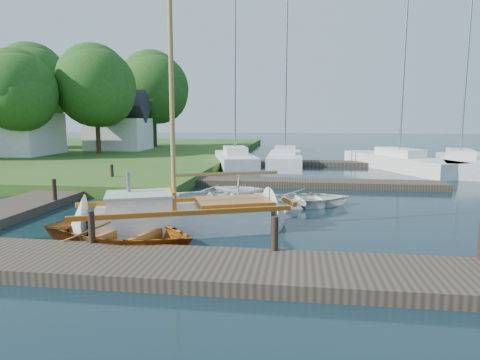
# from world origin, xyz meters

# --- Properties ---
(ground) EXTENTS (160.00, 160.00, 0.00)m
(ground) POSITION_xyz_m (0.00, 0.00, 0.00)
(ground) COLOR black
(ground) RESTS_ON ground
(near_dock) EXTENTS (18.00, 2.20, 0.30)m
(near_dock) POSITION_xyz_m (0.00, -6.00, 0.15)
(near_dock) COLOR #31281F
(near_dock) RESTS_ON ground
(left_dock) EXTENTS (2.20, 18.00, 0.30)m
(left_dock) POSITION_xyz_m (-8.00, 2.00, 0.15)
(left_dock) COLOR #31281F
(left_dock) RESTS_ON ground
(far_dock) EXTENTS (14.00, 1.60, 0.30)m
(far_dock) POSITION_xyz_m (2.00, 6.50, 0.15)
(far_dock) COLOR #31281F
(far_dock) RESTS_ON ground
(pontoon) EXTENTS (30.00, 1.60, 0.30)m
(pontoon) POSITION_xyz_m (10.00, 16.00, 0.15)
(pontoon) COLOR #31281F
(pontoon) RESTS_ON ground
(mooring_post_1) EXTENTS (0.16, 0.16, 0.80)m
(mooring_post_1) POSITION_xyz_m (-3.00, -5.00, 0.70)
(mooring_post_1) COLOR black
(mooring_post_1) RESTS_ON near_dock
(mooring_post_2) EXTENTS (0.16, 0.16, 0.80)m
(mooring_post_2) POSITION_xyz_m (1.50, -5.00, 0.70)
(mooring_post_2) COLOR black
(mooring_post_2) RESTS_ON near_dock
(mooring_post_4) EXTENTS (0.16, 0.16, 0.80)m
(mooring_post_4) POSITION_xyz_m (-7.00, 0.00, 0.70)
(mooring_post_4) COLOR black
(mooring_post_4) RESTS_ON left_dock
(mooring_post_5) EXTENTS (0.16, 0.16, 0.80)m
(mooring_post_5) POSITION_xyz_m (-7.00, 5.00, 0.70)
(mooring_post_5) COLOR black
(mooring_post_5) RESTS_ON left_dock
(sailboat) EXTENTS (7.37, 4.43, 9.83)m
(sailboat) POSITION_xyz_m (-1.28, -2.44, 0.34)
(sailboat) COLOR beige
(sailboat) RESTS_ON ground
(dinghy) EXTENTS (4.97, 4.11, 0.89)m
(dinghy) POSITION_xyz_m (-2.59, -4.16, 0.45)
(dinghy) COLOR #97560D
(dinghy) RESTS_ON ground
(tender_a) EXTENTS (4.46, 3.64, 0.81)m
(tender_a) POSITION_xyz_m (-1.10, 1.45, 0.40)
(tender_a) COLOR beige
(tender_a) RESTS_ON ground
(tender_b) EXTENTS (2.59, 2.33, 1.20)m
(tender_b) POSITION_xyz_m (-0.29, 2.42, 0.60)
(tender_b) COLOR beige
(tender_b) RESTS_ON ground
(tender_c) EXTENTS (3.98, 3.28, 0.72)m
(tender_c) POSITION_xyz_m (2.35, 1.69, 0.36)
(tender_c) COLOR beige
(tender_c) RESTS_ON ground
(marina_boat_0) EXTENTS (4.05, 7.62, 11.18)m
(marina_boat_0) POSITION_xyz_m (-2.26, 14.05, 0.58)
(marina_boat_0) COLOR beige
(marina_boat_0) RESTS_ON ground
(marina_boat_1) EXTENTS (2.32, 7.71, 11.27)m
(marina_boat_1) POSITION_xyz_m (1.08, 14.79, 0.58)
(marina_boat_1) COLOR beige
(marina_boat_1) RESTS_ON ground
(marina_boat_3) EXTENTS (6.06, 10.01, 11.93)m
(marina_boat_3) POSITION_xyz_m (8.47, 14.07, 0.57)
(marina_boat_3) COLOR beige
(marina_boat_3) RESTS_ON ground
(marina_boat_4) EXTENTS (4.01, 8.59, 10.70)m
(marina_boat_4) POSITION_xyz_m (11.96, 13.44, 0.57)
(marina_boat_4) COLOR beige
(marina_boat_4) RESTS_ON ground
(house_a) EXTENTS (6.30, 5.00, 6.29)m
(house_a) POSITION_xyz_m (-20.00, 16.00, 2.96)
(house_a) COLOR silver
(house_a) RESTS_ON shore
(house_c) EXTENTS (5.25, 4.00, 5.28)m
(house_c) POSITION_xyz_m (-14.00, 22.00, 2.58)
(house_c) COLOR silver
(house_c) RESTS_ON shore
(tree_2) EXTENTS (5.83, 5.75, 7.82)m
(tree_2) POSITION_xyz_m (-18.00, 14.05, 5.25)
(tree_2) COLOR #332114
(tree_2) RESTS_ON shore
(tree_3) EXTENTS (6.41, 6.38, 8.74)m
(tree_3) POSITION_xyz_m (-14.00, 18.05, 5.81)
(tree_3) COLOR #332114
(tree_3) RESTS_ON shore
(tree_4) EXTENTS (7.01, 7.01, 9.66)m
(tree_4) POSITION_xyz_m (-22.00, 22.05, 6.37)
(tree_4) COLOR #332114
(tree_4) RESTS_ON shore
(tree_7) EXTENTS (6.83, 6.83, 9.38)m
(tree_7) POSITION_xyz_m (-12.00, 26.05, 6.20)
(tree_7) COLOR #332114
(tree_7) RESTS_ON shore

